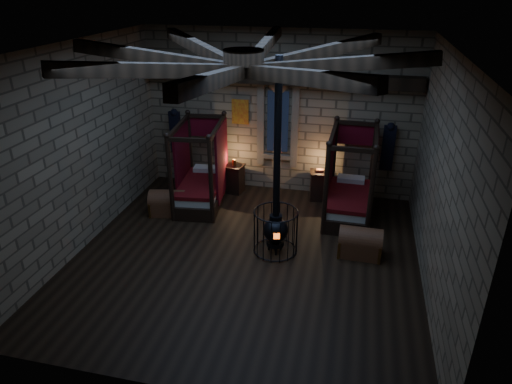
% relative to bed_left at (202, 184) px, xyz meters
% --- Properties ---
extents(room, '(7.02, 7.02, 4.29)m').
position_rel_bed_left_xyz_m(room, '(1.71, -2.11, 3.23)').
color(room, black).
rests_on(room, ground).
extents(bed_left, '(1.28, 2.11, 2.09)m').
position_rel_bed_left_xyz_m(bed_left, '(0.00, 0.00, 0.00)').
color(bed_left, black).
rests_on(bed_left, ground).
extents(bed_right, '(1.10, 2.04, 2.11)m').
position_rel_bed_left_xyz_m(bed_right, '(3.68, 0.14, 0.01)').
color(bed_right, black).
rests_on(bed_right, ground).
extents(trunk_left, '(0.95, 0.70, 0.63)m').
position_rel_bed_left_xyz_m(trunk_left, '(-0.61, -0.77, -0.24)').
color(trunk_left, brown).
rests_on(trunk_left, ground).
extents(trunk_right, '(0.89, 0.58, 0.64)m').
position_rel_bed_left_xyz_m(trunk_right, '(4.01, -1.60, -0.23)').
color(trunk_right, brown).
rests_on(trunk_right, ground).
extents(nightstand_left, '(0.54, 0.53, 0.94)m').
position_rel_bed_left_xyz_m(nightstand_left, '(0.64, 0.80, -0.12)').
color(nightstand_left, black).
rests_on(nightstand_left, ground).
extents(nightstand_right, '(0.54, 0.52, 0.83)m').
position_rel_bed_left_xyz_m(nightstand_right, '(2.89, 0.88, -0.12)').
color(nightstand_right, black).
rests_on(nightstand_right, ground).
extents(stove, '(0.93, 0.93, 4.05)m').
position_rel_bed_left_xyz_m(stove, '(2.27, -1.85, 0.08)').
color(stove, black).
rests_on(stove, ground).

